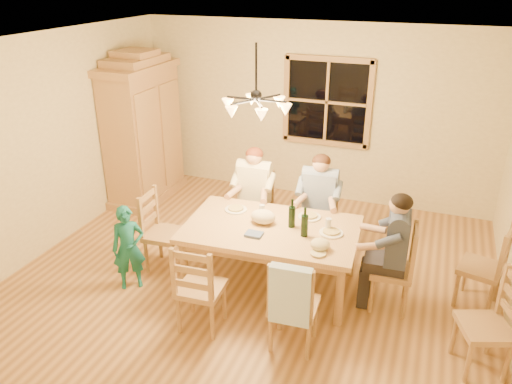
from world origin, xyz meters
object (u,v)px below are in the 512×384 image
at_px(chair_far_left, 254,222).
at_px(armoire, 143,133).
at_px(chair_near_left, 202,301).
at_px(chair_end_right, 390,282).
at_px(chandelier, 256,104).
at_px(chair_near_right, 294,318).
at_px(child, 129,248).
at_px(wine_bottle_b, 305,222).
at_px(chair_spare_back, 478,280).
at_px(adult_plaid_man, 320,192).
at_px(chair_end_left, 166,245).
at_px(dining_table, 271,235).
at_px(chair_spare_front, 481,341).
at_px(adult_woman, 254,184).
at_px(chair_far_right, 317,231).
at_px(wine_bottle_a, 292,213).
at_px(adult_slate_man, 396,238).

bearing_deg(chair_far_left, armoire, -24.20).
bearing_deg(chair_near_left, chair_end_right, 26.57).
distance_m(chandelier, chair_near_right, 2.19).
distance_m(chair_far_left, child, 1.75).
xyz_separation_m(chair_near_right, chair_end_right, (0.79, 0.95, 0.00)).
bearing_deg(wine_bottle_b, chair_spare_back, 15.85).
bearing_deg(chandelier, adult_plaid_man, 54.12).
bearing_deg(adult_plaid_man, chair_end_left, 27.98).
height_order(armoire, dining_table, armoire).
distance_m(chair_near_right, chair_spare_front, 1.70).
bearing_deg(chair_near_left, chair_near_right, -0.00).
distance_m(chandelier, adult_woman, 1.45).
bearing_deg(adult_plaid_man, chair_end_right, 136.64).
bearing_deg(adult_woman, chair_spare_front, 148.60).
height_order(chair_far_right, chair_end_right, same).
relative_size(wine_bottle_b, child, 0.33).
distance_m(chair_end_left, chair_spare_front, 3.57).
height_order(wine_bottle_a, wine_bottle_b, same).
relative_size(dining_table, chair_far_left, 2.00).
xyz_separation_m(chair_near_right, chair_spare_back, (1.68, 1.32, 0.00)).
bearing_deg(chair_end_left, adult_slate_man, 90.00).
relative_size(chair_near_right, adult_plaid_man, 1.13).
height_order(chair_far_left, wine_bottle_a, wine_bottle_a).
distance_m(wine_bottle_b, child, 2.00).
xyz_separation_m(dining_table, chair_spare_front, (2.21, -0.57, -0.36)).
bearing_deg(dining_table, adult_woman, 121.60).
height_order(adult_slate_man, wine_bottle_a, adult_slate_man).
bearing_deg(wine_bottle_a, chair_near_right, -71.16).
distance_m(wine_bottle_a, child, 1.88).
xyz_separation_m(chandelier, chair_spare_front, (2.45, -0.73, -1.77)).
bearing_deg(chair_far_left, chair_spare_front, 148.60).
distance_m(armoire, dining_table, 3.16).
bearing_deg(armoire, chair_end_left, -52.57).
distance_m(chair_near_right, adult_plaid_man, 1.88).
relative_size(chair_far_left, chair_near_left, 1.00).
bearing_deg(dining_table, chair_end_right, 3.71).
relative_size(chair_far_right, chair_spare_back, 1.00).
bearing_deg(chair_far_right, chair_near_left, 64.80).
height_order(dining_table, wine_bottle_b, wine_bottle_b).
relative_size(chair_far_left, wine_bottle_a, 3.00).
bearing_deg(chair_near_left, chair_spare_back, 24.05).
relative_size(armoire, wine_bottle_b, 6.97).
xyz_separation_m(wine_bottle_b, chair_spare_back, (1.82, 0.52, -0.62)).
bearing_deg(adult_slate_man, chair_far_left, 63.43).
bearing_deg(adult_plaid_man, chair_near_left, 64.80).
bearing_deg(chair_spare_back, adult_woman, 95.79).
bearing_deg(chair_far_left, adult_plaid_man, -180.00).
height_order(wine_bottle_a, chair_spare_back, wine_bottle_a).
height_order(chair_far_left, chair_near_right, same).
xyz_separation_m(adult_plaid_man, adult_slate_man, (1.01, -0.84, 0.00)).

